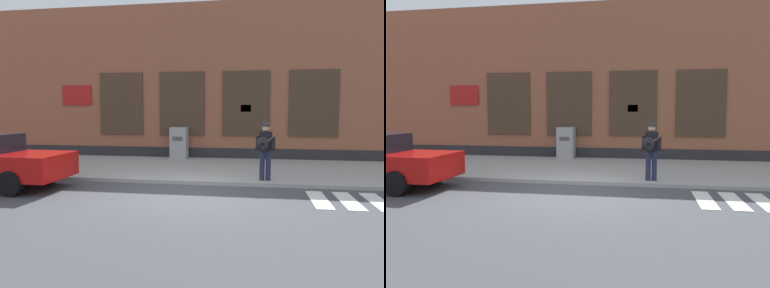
{
  "view_description": "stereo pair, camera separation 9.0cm",
  "coord_description": "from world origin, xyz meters",
  "views": [
    {
      "loc": [
        1.78,
        -9.4,
        2.22
      ],
      "look_at": [
        -0.08,
        1.66,
        1.19
      ],
      "focal_mm": 35.0,
      "sensor_mm": 36.0,
      "label": 1
    },
    {
      "loc": [
        1.86,
        -9.39,
        2.22
      ],
      "look_at": [
        -0.08,
        1.66,
        1.19
      ],
      "focal_mm": 35.0,
      "sensor_mm": 36.0,
      "label": 2
    }
  ],
  "objects": [
    {
      "name": "ground_plane",
      "position": [
        0.0,
        0.0,
        0.0
      ],
      "size": [
        160.0,
        160.0,
        0.0
      ],
      "primitive_type": "plane",
      "color": "#424449"
    },
    {
      "name": "sidewalk",
      "position": [
        0.0,
        4.12,
        0.06
      ],
      "size": [
        28.0,
        5.53,
        0.11
      ],
      "color": "#9E9E99",
      "rests_on": "ground"
    },
    {
      "name": "building_backdrop",
      "position": [
        -0.0,
        8.88,
        3.42
      ],
      "size": [
        28.0,
        4.06,
        6.85
      ],
      "color": "#99563D",
      "rests_on": "ground"
    },
    {
      "name": "busker",
      "position": [
        2.09,
        1.82,
        1.1
      ],
      "size": [
        0.71,
        0.54,
        1.72
      ],
      "color": "#1E233D",
      "rests_on": "sidewalk"
    },
    {
      "name": "utility_box",
      "position": [
        -1.44,
        6.44,
        0.79
      ],
      "size": [
        0.71,
        0.71,
        1.36
      ],
      "color": "#9E9E9E",
      "rests_on": "sidewalk"
    }
  ]
}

